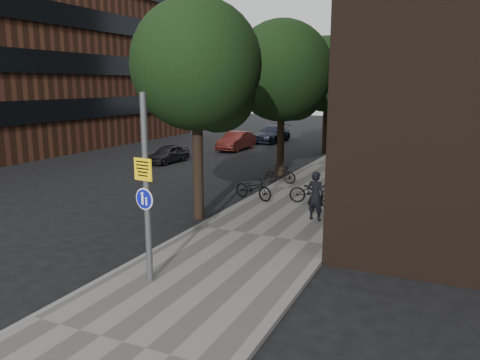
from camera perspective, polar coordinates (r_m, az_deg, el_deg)
The scene contains 15 objects.
ground at distance 11.79m, azimuth -4.76°, elevation -11.73°, with size 120.00×120.00×0.00m, color black.
sidewalk at distance 20.60m, azimuth 9.56°, elevation -1.45°, with size 4.50×60.00×0.12m, color slate.
curb_edge at distance 21.27m, azimuth 3.70°, elevation -0.89°, with size 0.15×60.00×0.13m, color slate.
street_tree_near at distance 16.12m, azimuth -4.87°, elevation 13.16°, with size 4.40×4.40×7.50m.
street_tree_mid at distance 23.90m, azimuth 5.40°, elevation 12.66°, with size 5.00×5.00×7.80m.
street_tree_far at distance 32.53m, azimuth 10.75°, elevation 12.23°, with size 5.00×5.00×7.80m.
signpost at distance 10.81m, azimuth -11.33°, elevation -1.09°, with size 0.50×0.15×4.38m.
pedestrian at distance 15.99m, azimuth 9.19°, elevation -1.91°, with size 0.62×0.40×1.69m, color black.
parked_bike_facade_near at distance 18.36m, azimuth 8.91°, elevation -1.31°, with size 0.64×1.83×0.96m, color black.
parked_bike_facade_far at distance 19.20m, azimuth 13.91°, elevation -1.01°, with size 0.43×1.52×0.91m, color black.
parked_bike_curb_near at distance 18.71m, azimuth 1.65°, elevation -0.98°, with size 0.61×1.76×0.92m, color black.
parked_bike_curb_far at distance 21.84m, azimuth 4.96°, elevation 0.75°, with size 0.41×1.47×0.88m, color black.
parked_car_near at distance 28.52m, azimuth -8.76°, elevation 3.18°, with size 1.27×3.16×1.08m, color black.
parked_car_mid at distance 33.59m, azimuth -0.46°, elevation 4.78°, with size 1.39×3.98×1.31m, color #5D1E1A.
parked_car_far at distance 38.50m, azimuth 3.95°, elevation 5.64°, with size 1.86×4.58×1.33m, color #1B2131.
Camera 1 is at (5.35, -9.42, 4.67)m, focal length 35.00 mm.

